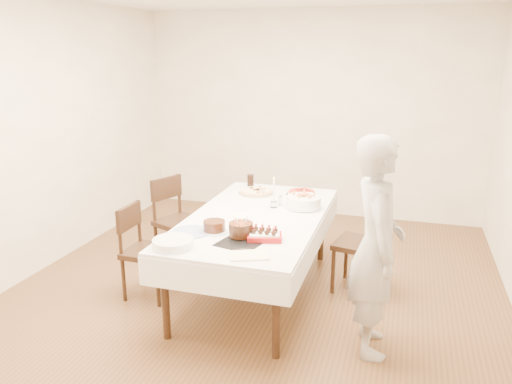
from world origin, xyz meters
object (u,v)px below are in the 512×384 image
(person, at_px, (376,247))
(layer_cake, at_px, (214,226))
(taper_candle, at_px, (274,192))
(birthday_cake, at_px, (241,225))
(chair_left_dessert, at_px, (149,252))
(dining_table, at_px, (256,255))
(pizza_white, at_px, (256,192))
(pizza_pepperoni, at_px, (302,193))
(strawberry_box, at_px, (265,236))
(chair_left_savory, at_px, (180,222))
(pasta_bowl, at_px, (304,202))
(cola_glass, at_px, (250,180))
(chair_right_savory, at_px, (360,244))

(person, distance_m, layer_cake, 1.30)
(taper_candle, relative_size, birthday_cake, 1.57)
(taper_candle, height_order, layer_cake, taper_candle)
(chair_left_dessert, distance_m, person, 2.05)
(dining_table, height_order, pizza_white, pizza_white)
(person, xyz_separation_m, pizza_white, (-1.29, 1.27, -0.04))
(pizza_pepperoni, xyz_separation_m, strawberry_box, (-0.01, -1.31, 0.01))
(dining_table, relative_size, chair_left_savory, 2.33)
(pizza_pepperoni, relative_size, pasta_bowl, 0.96)
(dining_table, xyz_separation_m, pasta_bowl, (0.36, 0.36, 0.43))
(chair_left_savory, bearing_deg, cola_glass, -113.97)
(birthday_cake, bearing_deg, person, -3.01)
(chair_left_savory, relative_size, cola_glass, 7.03)
(dining_table, distance_m, person, 1.31)
(pizza_white, height_order, layer_cake, layer_cake)
(chair_left_dessert, bearing_deg, pasta_bowl, -150.92)
(layer_cake, bearing_deg, pasta_bowl, 56.21)
(pasta_bowl, height_order, layer_cake, pasta_bowl)
(cola_glass, bearing_deg, layer_cake, -84.09)
(person, xyz_separation_m, layer_cake, (-1.29, 0.11, -0.02))
(chair_right_savory, distance_m, chair_left_savory, 1.84)
(pizza_white, distance_m, strawberry_box, 1.29)
(chair_left_savory, relative_size, strawberry_box, 3.46)
(chair_left_dessert, xyz_separation_m, birthday_cake, (0.95, -0.21, 0.42))
(birthday_cake, bearing_deg, cola_glass, 104.90)
(taper_candle, distance_m, strawberry_box, 0.85)
(dining_table, height_order, chair_right_savory, chair_right_savory)
(pizza_pepperoni, distance_m, pasta_bowl, 0.44)
(pizza_pepperoni, xyz_separation_m, pasta_bowl, (0.11, -0.42, 0.04))
(taper_candle, distance_m, birthday_cake, 0.84)
(taper_candle, distance_m, cola_glass, 0.80)
(cola_glass, xyz_separation_m, layer_cake, (0.15, -1.44, -0.02))
(pasta_bowl, bearing_deg, cola_glass, 140.13)
(taper_candle, xyz_separation_m, birthday_cake, (-0.04, -0.83, -0.05))
(dining_table, distance_m, chair_left_savory, 1.02)
(pizza_white, distance_m, taper_candle, 0.50)
(pizza_pepperoni, xyz_separation_m, birthday_cake, (-0.21, -1.32, 0.08))
(person, distance_m, pasta_bowl, 1.20)
(pasta_bowl, bearing_deg, person, -52.60)
(chair_left_dessert, height_order, person, person)
(pasta_bowl, distance_m, strawberry_box, 0.90)
(cola_glass, xyz_separation_m, strawberry_box, (0.59, -1.49, -0.03))
(person, relative_size, taper_candle, 5.42)
(pizza_pepperoni, bearing_deg, taper_candle, -108.62)
(chair_right_savory, xyz_separation_m, pizza_pepperoni, (-0.65, 0.44, 0.32))
(chair_left_savory, height_order, chair_left_dessert, chair_left_savory)
(strawberry_box, bearing_deg, pizza_white, 109.95)
(cola_glass, distance_m, layer_cake, 1.45)
(dining_table, xyz_separation_m, strawberry_box, (0.23, -0.54, 0.41))
(pizza_white, bearing_deg, layer_cake, -90.00)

